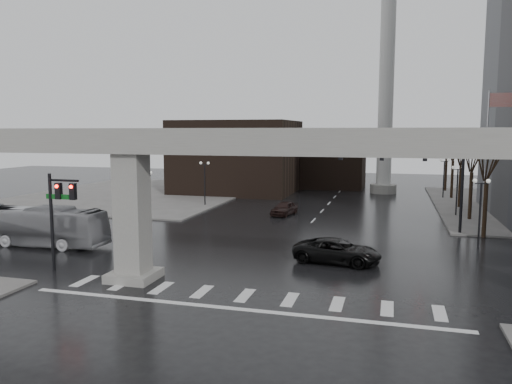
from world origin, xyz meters
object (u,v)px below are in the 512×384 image
at_px(signal_mast_arm, 415,164).
at_px(city_bus, 39,226).
at_px(far_car, 284,208).
at_px(pickup_truck, 337,251).

relative_size(signal_mast_arm, city_bus, 1.13).
bearing_deg(signal_mast_arm, far_car, 156.19).
distance_m(signal_mast_arm, city_bus, 30.36).
height_order(signal_mast_arm, pickup_truck, signal_mast_arm).
height_order(signal_mast_arm, city_bus, signal_mast_arm).
height_order(signal_mast_arm, far_car, signal_mast_arm).
height_order(city_bus, far_car, city_bus).
distance_m(city_bus, far_car, 23.60).
bearing_deg(pickup_truck, signal_mast_arm, -15.50).
bearing_deg(pickup_truck, city_bus, 100.17).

